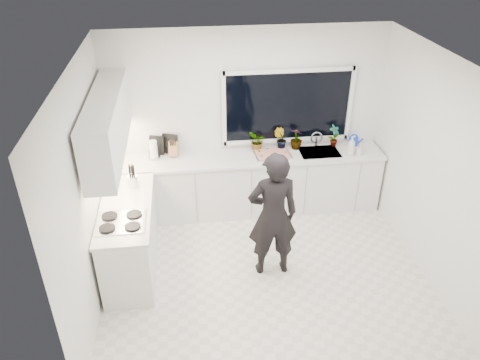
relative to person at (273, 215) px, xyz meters
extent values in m
cube|color=beige|center=(-0.09, -0.04, -0.85)|extent=(4.00, 3.50, 0.02)
cube|color=white|center=(-0.09, 1.72, 0.51)|extent=(4.00, 0.02, 2.70)
cube|color=white|center=(-2.10, -0.04, 0.51)|extent=(0.02, 3.50, 2.70)
cube|color=white|center=(1.92, -0.04, 0.51)|extent=(0.02, 3.50, 2.70)
cube|color=white|center=(-0.09, -0.04, 1.87)|extent=(4.00, 3.50, 0.02)
cube|color=black|center=(0.51, 1.69, 0.71)|extent=(1.80, 0.02, 1.00)
cube|color=white|center=(-0.09, 1.41, -0.40)|extent=(3.92, 0.58, 0.88)
cube|color=white|center=(-1.76, 0.31, -0.40)|extent=(0.58, 1.60, 0.88)
cube|color=silver|center=(-0.09, 1.40, 0.06)|extent=(3.94, 0.62, 0.04)
cube|color=silver|center=(-1.76, 0.31, 0.06)|extent=(0.62, 1.60, 0.04)
cube|color=white|center=(-1.88, 0.66, 1.01)|extent=(0.34, 2.10, 0.70)
cube|color=silver|center=(0.96, 1.41, 0.03)|extent=(0.58, 0.42, 0.14)
cylinder|color=silver|center=(0.96, 1.61, 0.19)|extent=(0.03, 0.03, 0.22)
cube|color=black|center=(-1.78, -0.04, 0.09)|extent=(0.56, 0.48, 0.03)
imported|color=black|center=(0.00, 0.00, 0.00)|extent=(0.62, 0.42, 1.68)
cube|color=silver|center=(0.25, 1.38, 0.09)|extent=(0.54, 0.41, 0.03)
cube|color=red|center=(0.25, 1.38, 0.11)|extent=(0.49, 0.37, 0.01)
cylinder|color=blue|center=(1.53, 1.57, 0.14)|extent=(0.17, 0.17, 0.13)
cylinder|color=white|center=(-1.45, 1.51, 0.21)|extent=(0.14, 0.14, 0.26)
cube|color=#A2794B|center=(-1.16, 1.55, 0.19)|extent=(0.15, 0.13, 0.22)
cylinder|color=#B4B4B9|center=(-1.69, 0.76, 0.16)|extent=(0.16, 0.16, 0.16)
cube|color=black|center=(-1.40, 1.65, 0.22)|extent=(0.21, 0.09, 0.28)
cube|color=black|center=(-1.22, 1.65, 0.23)|extent=(0.24, 0.12, 0.30)
imported|color=#26662D|center=(0.06, 1.57, 0.22)|extent=(0.28, 0.30, 0.29)
imported|color=#26662D|center=(0.40, 1.57, 0.24)|extent=(0.23, 0.21, 0.33)
imported|color=#26662D|center=(0.64, 1.57, 0.24)|extent=(0.25, 0.25, 0.31)
imported|color=#26662D|center=(1.22, 1.57, 0.25)|extent=(0.22, 0.19, 0.34)
imported|color=#D8BF66|center=(1.38, 1.26, 0.22)|extent=(0.15, 0.15, 0.29)
imported|color=#D8BF66|center=(1.52, 1.26, 0.17)|extent=(0.11, 0.11, 0.18)
camera|label=1|loc=(-0.98, -4.53, 3.22)|focal=35.00mm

